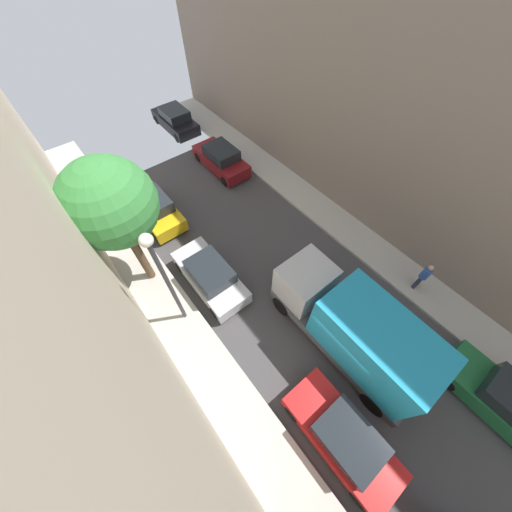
# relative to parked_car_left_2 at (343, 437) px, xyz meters

# --- Properties ---
(ground) EXTENTS (32.00, 32.00, 0.00)m
(ground) POSITION_rel_parked_car_left_2_xyz_m (2.70, 2.10, -0.72)
(ground) COLOR #423F42
(sidewalk_left) EXTENTS (2.00, 44.00, 0.15)m
(sidewalk_left) POSITION_rel_parked_car_left_2_xyz_m (-2.30, 2.10, -0.64)
(sidewalk_left) COLOR #B7B2A8
(sidewalk_left) RESTS_ON ground
(sidewalk_right) EXTENTS (2.00, 44.00, 0.15)m
(sidewalk_right) POSITION_rel_parked_car_left_2_xyz_m (7.70, 2.10, -0.64)
(sidewalk_right) COLOR #B7B2A8
(sidewalk_right) RESTS_ON ground
(parked_car_left_2) EXTENTS (1.78, 4.20, 1.57)m
(parked_car_left_2) POSITION_rel_parked_car_left_2_xyz_m (0.00, 0.00, 0.00)
(parked_car_left_2) COLOR red
(parked_car_left_2) RESTS_ON ground
(parked_car_left_3) EXTENTS (1.78, 4.20, 1.57)m
(parked_car_left_3) POSITION_rel_parked_car_left_2_xyz_m (0.00, 8.14, 0.00)
(parked_car_left_3) COLOR silver
(parked_car_left_3) RESTS_ON ground
(parked_car_left_4) EXTENTS (1.78, 4.20, 1.57)m
(parked_car_left_4) POSITION_rel_parked_car_left_2_xyz_m (0.00, 13.74, 0.00)
(parked_car_left_4) COLOR gold
(parked_car_left_4) RESTS_ON ground
(parked_car_right_0) EXTENTS (1.78, 4.20, 1.57)m
(parked_car_right_0) POSITION_rel_parked_car_left_2_xyz_m (5.40, -2.98, 0.00)
(parked_car_right_0) COLOR #1E6638
(parked_car_right_0) RESTS_ON ground
(parked_car_right_1) EXTENTS (1.78, 4.20, 1.57)m
(parked_car_right_1) POSITION_rel_parked_car_left_2_xyz_m (5.40, 15.04, 0.00)
(parked_car_right_1) COLOR maroon
(parked_car_right_1) RESTS_ON ground
(parked_car_right_2) EXTENTS (1.78, 4.20, 1.57)m
(parked_car_right_2) POSITION_rel_parked_car_left_2_xyz_m (5.40, 20.98, 0.00)
(parked_car_right_2) COLOR black
(parked_car_right_2) RESTS_ON ground
(delivery_truck) EXTENTS (2.26, 6.60, 3.38)m
(delivery_truck) POSITION_rel_parked_car_left_2_xyz_m (2.70, 2.19, 1.07)
(delivery_truck) COLOR #4C4C51
(delivery_truck) RESTS_ON ground
(pedestrian) EXTENTS (0.40, 0.36, 1.72)m
(pedestrian) POSITION_rel_parked_car_left_2_xyz_m (7.46, 1.88, 0.35)
(pedestrian) COLOR #2D334C
(pedestrian) RESTS_ON sidewalk_right
(street_tree_0) EXTENTS (3.35, 3.35, 6.54)m
(street_tree_0) POSITION_rel_parked_car_left_2_xyz_m (-2.09, 10.29, 4.26)
(street_tree_0) COLOR brown
(street_tree_0) RESTS_ON sidewalk_left
(lamp_post) EXTENTS (0.44, 0.44, 5.70)m
(lamp_post) POSITION_rel_parked_car_left_2_xyz_m (-1.90, 7.44, 3.17)
(lamp_post) COLOR #333338
(lamp_post) RESTS_ON sidewalk_left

